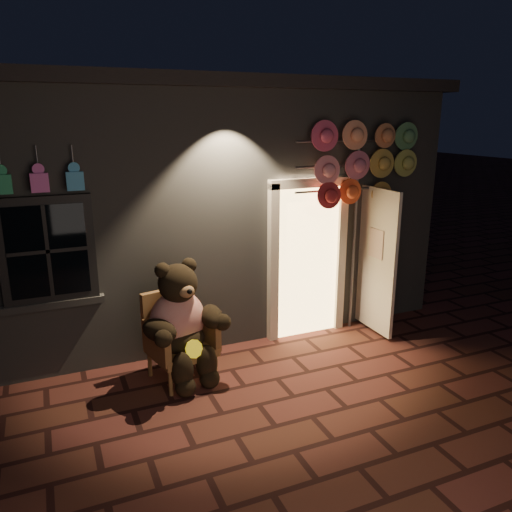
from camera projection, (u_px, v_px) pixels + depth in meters
ground at (259, 405)px, 5.32m from camera, size 60.00×60.00×0.00m
shop_building at (165, 192)px, 8.38m from camera, size 7.30×5.95×3.51m
wicker_armchair at (178, 335)px, 5.80m from camera, size 0.82×0.77×1.03m
teddy_bear at (182, 323)px, 5.64m from camera, size 1.02×0.90×1.44m
hat_rack at (364, 165)px, 6.60m from camera, size 1.87×0.22×2.90m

